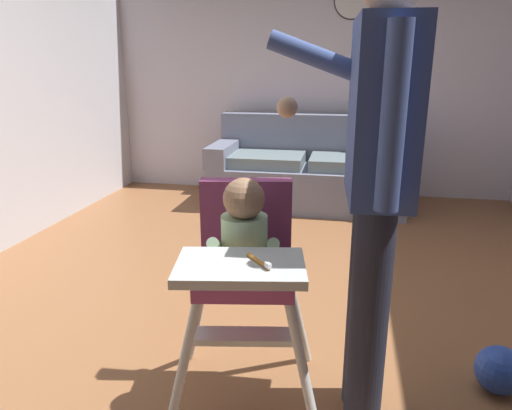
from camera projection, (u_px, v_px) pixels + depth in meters
name	position (u px, v px, depth m)	size (l,w,h in m)	color
ground	(262.00, 327.00, 2.56)	(5.74, 7.16, 0.10)	#915C38
wall_far	(311.00, 67.00, 4.81)	(4.94, 0.06, 2.62)	silver
couch	(308.00, 171.00, 4.60)	(1.85, 0.86, 0.86)	slate
high_chair	(245.00, 253.00, 1.74)	(0.70, 0.80, 0.95)	silver
adult_standing	(375.00, 182.00, 1.60)	(0.53, 0.50, 1.66)	#242636
toy_ball_second	(500.00, 370.00, 1.95)	(0.20, 0.20, 0.20)	#284CB7
wall_clock	(352.00, 0.00, 4.52)	(0.36, 0.04, 0.36)	white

